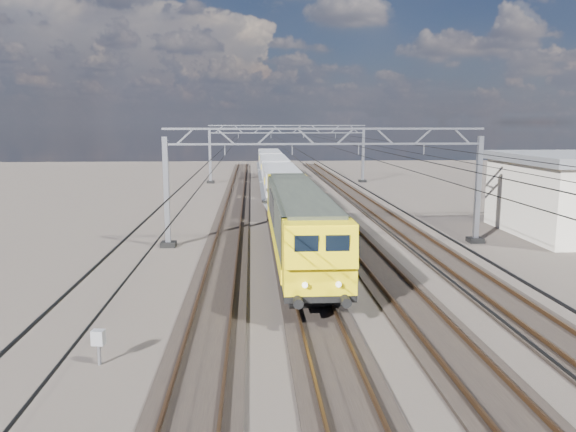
{
  "coord_description": "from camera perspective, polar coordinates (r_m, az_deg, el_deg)",
  "views": [
    {
      "loc": [
        -4.44,
        -29.53,
        7.42
      ],
      "look_at": [
        -2.48,
        0.44,
        2.4
      ],
      "focal_mm": 35.0,
      "sensor_mm": 36.0,
      "label": 1
    }
  ],
  "objects": [
    {
      "name": "trackside_cabinet",
      "position": [
        18.59,
        -18.71,
        -11.74
      ],
      "size": [
        0.41,
        0.34,
        1.12
      ],
      "rotation": [
        0.0,
        0.0,
        -0.16
      ],
      "color": "gray",
      "rests_on": "ground"
    },
    {
      "name": "hopper_wagon_lead",
      "position": [
        47.29,
        -0.76,
        3.19
      ],
      "size": [
        3.38,
        13.0,
        3.25
      ],
      "color": "black",
      "rests_on": "ground"
    },
    {
      "name": "track_outer_east",
      "position": [
        32.17,
        15.35,
        -4.06
      ],
      "size": [
        2.6,
        140.0,
        0.3
      ],
      "color": "black",
      "rests_on": "ground"
    },
    {
      "name": "catenary_gantry_far",
      "position": [
        69.76,
        -0.08,
        6.6
      ],
      "size": [
        19.9,
        0.9,
        7.11
      ],
      "color": "gray",
      "rests_on": "ground"
    },
    {
      "name": "hopper_wagon_third",
      "position": [
        75.55,
        -1.89,
        5.54
      ],
      "size": [
        3.38,
        13.0,
        3.25
      ],
      "color": "black",
      "rests_on": "ground"
    },
    {
      "name": "hopper_wagon_mid",
      "position": [
        61.4,
        -1.45,
        4.64
      ],
      "size": [
        3.38,
        13.0,
        3.25
      ],
      "color": "black",
      "rests_on": "ground"
    },
    {
      "name": "catenary_gantry_mid",
      "position": [
        34.0,
        3.79,
        3.54
      ],
      "size": [
        19.9,
        0.9,
        7.11
      ],
      "color": "gray",
      "rests_on": "ground"
    },
    {
      "name": "track_loco",
      "position": [
        30.53,
        0.96,
        -4.44
      ],
      "size": [
        2.6,
        140.0,
        0.3
      ],
      "color": "black",
      "rests_on": "ground"
    },
    {
      "name": "track_inner_east",
      "position": [
        31.1,
        8.35,
        -4.28
      ],
      "size": [
        2.6,
        140.0,
        0.3
      ],
      "color": "black",
      "rests_on": "ground"
    },
    {
      "name": "locomotive",
      "position": [
        29.78,
        1.02,
        -0.36
      ],
      "size": [
        2.76,
        21.1,
        3.62
      ],
      "color": "black",
      "rests_on": "ground"
    },
    {
      "name": "track_outer_west",
      "position": [
        30.47,
        -6.58,
        -4.53
      ],
      "size": [
        2.6,
        140.0,
        0.3
      ],
      "color": "black",
      "rests_on": "ground"
    },
    {
      "name": "overhead_wires",
      "position": [
        37.83,
        3.03,
        6.95
      ],
      "size": [
        12.03,
        140.0,
        0.53
      ],
      "color": "black",
      "rests_on": "ground"
    },
    {
      "name": "ground",
      "position": [
        30.77,
        4.69,
        -4.5
      ],
      "size": [
        160.0,
        160.0,
        0.0
      ],
      "primitive_type": "plane",
      "color": "black",
      "rests_on": "ground"
    }
  ]
}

